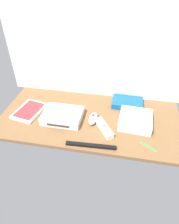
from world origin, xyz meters
TOP-DOWN VIEW (x-y plane):
  - ground_plane at (0.00, 0.00)cm, footprint 100.00×48.00cm
  - back_wall at (0.00, 24.60)cm, footprint 110.00×1.20cm
  - game_console at (-14.37, -3.70)cm, footprint 21.10×16.60cm
  - mini_computer at (24.99, -0.54)cm, footprint 18.07×18.07cm
  - game_case at (-35.11, -1.13)cm, footprint 17.00×21.26cm
  - network_router at (20.21, 15.80)cm, footprint 18.30×12.73cm
  - remote_wand at (9.32, -8.62)cm, footprint 11.17×14.33cm
  - remote_nunchuk at (2.51, -2.69)cm, footprint 5.16×10.31cm
  - sensor_bar at (4.55, -20.99)cm, footprint 24.06×3.00cm
  - stylus_pen at (31.62, -16.20)cm, footprint 7.93×5.48cm

SIDE VIEW (x-z plane):
  - ground_plane at x=0.00cm, z-range -2.00..0.00cm
  - stylus_pen at x=31.62cm, z-range 0.00..0.70cm
  - sensor_bar at x=4.55cm, z-range 0.00..1.40cm
  - game_case at x=-35.11cm, z-range -0.02..1.54cm
  - remote_wand at x=9.32cm, z-range -0.19..3.21cm
  - network_router at x=20.21cm, z-range 0.00..3.40cm
  - remote_nunchuk at x=2.51cm, z-range -0.51..4.59cm
  - game_console at x=-14.37cm, z-range 0.00..4.40cm
  - mini_computer at x=24.99cm, z-range -0.01..5.29cm
  - back_wall at x=0.00cm, z-range 0.00..64.00cm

